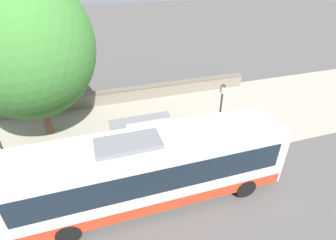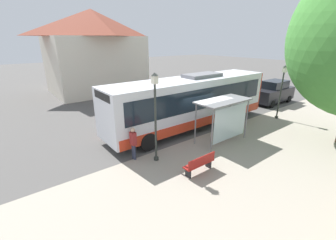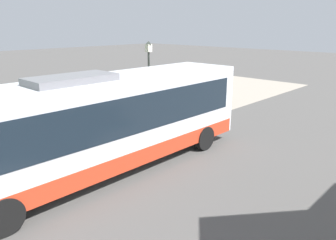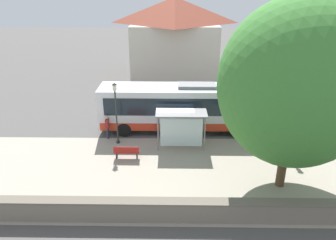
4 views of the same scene
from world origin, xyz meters
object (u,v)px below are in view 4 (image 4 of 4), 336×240
parked_car_behind_bus (326,119)px  street_lamp_near (116,108)px  bus_shelter (181,120)px  pedestrian (107,125)px  street_lamp_far (284,115)px  bus (184,106)px  bench (127,152)px  shade_tree (295,84)px

parked_car_behind_bus → street_lamp_near: bearing=98.3°
bus_shelter → pedestrian: size_ratio=1.95×
street_lamp_far → parked_car_behind_bus: street_lamp_far is taller
street_lamp_far → pedestrian: bearing=84.4°
bus → street_lamp_near: (-2.37, 4.54, 0.72)m
bench → shade_tree: (-2.75, -8.69, 5.25)m
bus → pedestrian: bus is taller
street_lamp_far → shade_tree: bearing=163.9°
street_lamp_near → parked_car_behind_bus: street_lamp_near is taller
pedestrian → street_lamp_far: bearing=-95.6°
bus_shelter → street_lamp_near: street_lamp_near is taller
bench → bus_shelter: bearing=-66.0°
street_lamp_far → parked_car_behind_bus: (2.57, -4.03, -1.34)m
pedestrian → bus: bearing=-73.2°
bus_shelter → bus: bearing=-4.9°
street_lamp_far → bus: bearing=66.3°
bus → bench: size_ratio=7.66×
bus → bench: (-4.48, 3.66, -1.36)m
street_lamp_near → shade_tree: 11.19m
bench → shade_tree: bearing=-107.6°
pedestrian → bench: 3.37m
shade_tree → parked_car_behind_bus: (7.04, -5.31, -4.71)m
bus → bus_shelter: size_ratio=3.68×
bus_shelter → shade_tree: bearing=-128.9°
bus_shelter → street_lamp_near: (0.60, 4.29, 0.51)m
bench → street_lamp_near: street_lamp_near is taller
pedestrian → bench: pedestrian is taller
bus_shelter → pedestrian: 5.39m
bus_shelter → shade_tree: shade_tree is taller
pedestrian → shade_tree: (-5.61, -10.39, 4.73)m
bench → parked_car_behind_bus: parked_car_behind_bus is taller
street_lamp_far → parked_car_behind_bus: bearing=-57.4°
street_lamp_near → shade_tree: (-4.86, -9.57, 3.18)m
parked_car_behind_bus → pedestrian: bearing=95.2°
pedestrian → bench: size_ratio=1.07×
pedestrian → parked_car_behind_bus: (1.43, -15.70, 0.02)m
street_lamp_far → street_lamp_near: bearing=87.9°
bus → pedestrian: (-1.62, 5.36, -0.83)m
bench → street_lamp_far: bearing=-80.2°
bench → street_lamp_far: (1.71, -9.97, 1.88)m
bus → street_lamp_near: size_ratio=2.83×
street_lamp_far → shade_tree: shade_tree is taller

